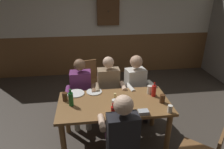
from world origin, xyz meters
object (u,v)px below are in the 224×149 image
chair_empty_near_right (89,80)px  pint_glass_0 (119,108)px  person_0 (81,89)px  person_2 (137,85)px  table_candle (115,96)px  pint_glass_2 (149,90)px  condiment_caddy (143,112)px  plate_0 (76,93)px  pint_glass_3 (170,109)px  dining_table (114,109)px  bottle_1 (154,91)px  person_1 (109,88)px  plate_1 (94,92)px  wall_dart_cabinet (108,11)px  pint_glass_4 (65,97)px  pint_glass_5 (115,104)px  pint_glass_1 (162,99)px  person_3 (121,134)px  bottle_2 (113,111)px  bottle_0 (71,99)px

chair_empty_near_right → pint_glass_0: (0.38, -1.62, 0.33)m
person_0 → person_2: 1.00m
table_candle → pint_glass_2: 0.57m
condiment_caddy → plate_0: (-0.91, 0.67, -0.02)m
chair_empty_near_right → pint_glass_2: size_ratio=6.53×
pint_glass_0 → pint_glass_3: size_ratio=1.17×
dining_table → pint_glass_0: size_ratio=13.16×
bottle_1 → person_1: bearing=140.1°
pint_glass_3 → person_1: bearing=125.8°
plate_1 → bottle_1: size_ratio=1.07×
dining_table → wall_dart_cabinet: 2.96m
pint_glass_0 → pint_glass_4: pint_glass_4 is taller
chair_empty_near_right → pint_glass_5: bearing=87.9°
pint_glass_1 → person_3: bearing=-142.1°
person_1 → plate_1: size_ratio=4.84×
pint_glass_4 → plate_1: bearing=25.0°
chair_empty_near_right → pint_glass_0: bearing=89.1°
person_2 → pint_glass_0: 1.03m
chair_empty_near_right → bottle_2: bearing=85.1°
pint_glass_2 → plate_0: bearing=173.2°
bottle_2 → pint_glass_4: bearing=143.1°
bottle_0 → pint_glass_3: bottle_0 is taller
table_candle → condiment_caddy: size_ratio=0.57×
plate_0 → pint_glass_0: (0.60, -0.59, 0.05)m
chair_empty_near_right → condiment_caddy: 1.85m
person_1 → pint_glass_0: bearing=91.6°
bottle_0 → pint_glass_1: bearing=-4.1°
person_1 → plate_0: bearing=27.4°
bottle_1 → chair_empty_near_right: bearing=127.8°
bottle_1 → pint_glass_0: bearing=-148.7°
pint_glass_3 → bottle_2: bearing=179.5°
pint_glass_2 → pint_glass_4: pint_glass_2 is taller
pint_glass_1 → pint_glass_5: pint_glass_5 is taller
bottle_2 → pint_glass_0: bearing=40.5°
chair_empty_near_right → pint_glass_3: 2.03m
person_3 → pint_glass_3: size_ratio=11.75×
person_1 → person_2: size_ratio=1.00×
wall_dart_cabinet → pint_glass_0: bearing=-93.6°
pint_glass_0 → bottle_0: bearing=158.6°
person_2 → pint_glass_1: (0.19, -0.75, 0.13)m
person_0 → person_3: bearing=111.1°
chair_empty_near_right → pint_glass_5: 1.60m
bottle_0 → pint_glass_1: (1.31, -0.09, -0.04)m
person_2 → person_0: bearing=-9.6°
person_2 → person_1: bearing=-8.1°
pint_glass_1 → condiment_caddy: bearing=-145.4°
bottle_0 → pint_glass_2: bottle_0 is taller
person_2 → bottle_2: bearing=50.1°
bottle_1 → bottle_2: size_ratio=1.15×
dining_table → pint_glass_1: bearing=-8.0°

